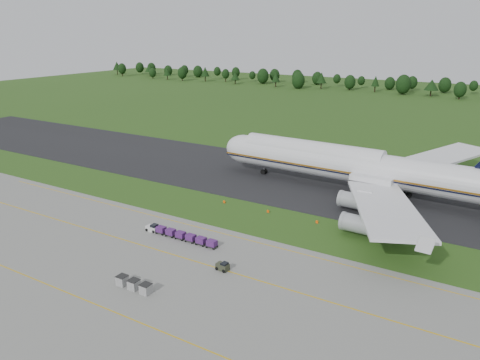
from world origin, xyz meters
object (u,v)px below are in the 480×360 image
Objects in this scene: utility_cart at (223,267)px; edge_markers at (268,211)px; baggage_train at (179,235)px; aircraft at (358,166)px; uld_row at (134,284)px.

edge_markers is (-5.49, 26.33, -0.34)m from utility_cart.
baggage_train is 0.71× the size of edge_markers.
edge_markers is (-11.80, -23.59, -6.16)m from aircraft.
edge_markers is at bearing 68.26° from baggage_train.
aircraft reaches higher than uld_row.
aircraft is 63.76m from uld_row.
uld_row is (5.33, -17.86, 0.01)m from baggage_train.
aircraft is 3.47× the size of edge_markers.
aircraft is 12.56× the size of uld_row.
utility_cart is 26.90m from edge_markers.
utility_cart is at bearing 55.18° from uld_row.
baggage_train reaches higher than utility_cart.
baggage_train reaches higher than edge_markers.
baggage_train is 21.94m from edge_markers.
uld_row is (-14.59, -61.82, -5.59)m from aircraft.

